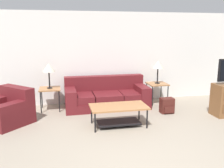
{
  "coord_description": "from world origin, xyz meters",
  "views": [
    {
      "loc": [
        -1.25,
        -3.4,
        2.05
      ],
      "look_at": [
        -0.0,
        2.37,
        0.8
      ],
      "focal_mm": 40.0,
      "sensor_mm": 36.0,
      "label": 1
    }
  ],
  "objects_px": {
    "side_table_left": "(50,90)",
    "table_lamp_left": "(49,68)",
    "couch": "(106,97)",
    "side_table_right": "(157,85)",
    "coffee_table": "(119,111)",
    "table_lamp_right": "(158,65)",
    "backpack": "(167,106)",
    "armchair": "(8,111)"
  },
  "relations": [
    {
      "from": "couch",
      "to": "side_table_left",
      "type": "xyz_separation_m",
      "value": [
        -1.5,
        0.04,
        0.24
      ]
    },
    {
      "from": "side_table_left",
      "to": "table_lamp_right",
      "type": "height_order",
      "value": "table_lamp_right"
    },
    {
      "from": "backpack",
      "to": "table_lamp_left",
      "type": "bearing_deg",
      "value": 163.12
    },
    {
      "from": "coffee_table",
      "to": "side_table_left",
      "type": "height_order",
      "value": "side_table_left"
    },
    {
      "from": "coffee_table",
      "to": "table_lamp_left",
      "type": "height_order",
      "value": "table_lamp_left"
    },
    {
      "from": "side_table_left",
      "to": "side_table_right",
      "type": "bearing_deg",
      "value": 0.0
    },
    {
      "from": "coffee_table",
      "to": "side_table_right",
      "type": "bearing_deg",
      "value": 44.8
    },
    {
      "from": "couch",
      "to": "table_lamp_right",
      "type": "xyz_separation_m",
      "value": [
        1.5,
        0.04,
        0.83
      ]
    },
    {
      "from": "side_table_right",
      "to": "table_lamp_right",
      "type": "bearing_deg",
      "value": 135.0
    },
    {
      "from": "armchair",
      "to": "side_table_left",
      "type": "height_order",
      "value": "armchair"
    },
    {
      "from": "table_lamp_right",
      "to": "table_lamp_left",
      "type": "bearing_deg",
      "value": 180.0
    },
    {
      "from": "side_table_left",
      "to": "coffee_table",
      "type": "bearing_deg",
      "value": -44.87
    },
    {
      "from": "table_lamp_left",
      "to": "backpack",
      "type": "distance_m",
      "value": 3.19
    },
    {
      "from": "armchair",
      "to": "coffee_table",
      "type": "relative_size",
      "value": 1.04
    },
    {
      "from": "backpack",
      "to": "table_lamp_right",
      "type": "bearing_deg",
      "value": 84.73
    },
    {
      "from": "armchair",
      "to": "side_table_left",
      "type": "bearing_deg",
      "value": 41.36
    },
    {
      "from": "couch",
      "to": "coffee_table",
      "type": "height_order",
      "value": "couch"
    },
    {
      "from": "coffee_table",
      "to": "table_lamp_left",
      "type": "relative_size",
      "value": 1.89
    },
    {
      "from": "table_lamp_left",
      "to": "backpack",
      "type": "xyz_separation_m",
      "value": [
        2.92,
        -0.89,
        -0.94
      ]
    },
    {
      "from": "side_table_left",
      "to": "armchair",
      "type": "bearing_deg",
      "value": -138.64
    },
    {
      "from": "backpack",
      "to": "side_table_left",
      "type": "bearing_deg",
      "value": 163.12
    },
    {
      "from": "coffee_table",
      "to": "table_lamp_right",
      "type": "distance_m",
      "value": 2.26
    },
    {
      "from": "couch",
      "to": "side_table_right",
      "type": "distance_m",
      "value": 1.52
    },
    {
      "from": "armchair",
      "to": "coffee_table",
      "type": "bearing_deg",
      "value": -15.84
    },
    {
      "from": "side_table_left",
      "to": "backpack",
      "type": "bearing_deg",
      "value": -16.88
    },
    {
      "from": "side_table_left",
      "to": "table_lamp_left",
      "type": "xyz_separation_m",
      "value": [
        0.0,
        0.0,
        0.59
      ]
    },
    {
      "from": "side_table_left",
      "to": "side_table_right",
      "type": "relative_size",
      "value": 1.0
    },
    {
      "from": "side_table_right",
      "to": "table_lamp_left",
      "type": "relative_size",
      "value": 0.9
    },
    {
      "from": "coffee_table",
      "to": "side_table_left",
      "type": "relative_size",
      "value": 2.11
    },
    {
      "from": "armchair",
      "to": "backpack",
      "type": "relative_size",
      "value": 3.36
    },
    {
      "from": "table_lamp_left",
      "to": "backpack",
      "type": "relative_size",
      "value": 1.7
    },
    {
      "from": "coffee_table",
      "to": "backpack",
      "type": "distance_m",
      "value": 1.55
    },
    {
      "from": "armchair",
      "to": "side_table_right",
      "type": "height_order",
      "value": "armchair"
    },
    {
      "from": "armchair",
      "to": "side_table_right",
      "type": "bearing_deg",
      "value": 11.64
    },
    {
      "from": "armchair",
      "to": "table_lamp_left",
      "type": "xyz_separation_m",
      "value": [
        0.92,
        0.81,
        0.84
      ]
    },
    {
      "from": "coffee_table",
      "to": "table_lamp_left",
      "type": "bearing_deg",
      "value": 135.13
    },
    {
      "from": "coffee_table",
      "to": "table_lamp_right",
      "type": "bearing_deg",
      "value": 44.8
    },
    {
      "from": "couch",
      "to": "side_table_right",
      "type": "bearing_deg",
      "value": 1.45
    },
    {
      "from": "table_lamp_left",
      "to": "table_lamp_right",
      "type": "height_order",
      "value": "same"
    },
    {
      "from": "side_table_left",
      "to": "table_lamp_left",
      "type": "distance_m",
      "value": 0.59
    },
    {
      "from": "couch",
      "to": "side_table_right",
      "type": "height_order",
      "value": "couch"
    },
    {
      "from": "couch",
      "to": "coffee_table",
      "type": "bearing_deg",
      "value": -90.06
    }
  ]
}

